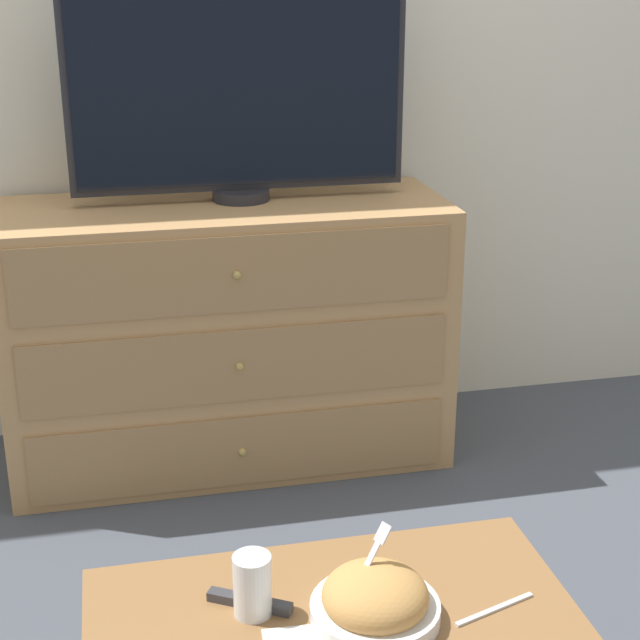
# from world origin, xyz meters

# --- Properties ---
(ground_plane) EXTENTS (12.00, 12.00, 0.00)m
(ground_plane) POSITION_xyz_m (0.00, 0.00, 0.00)
(ground_plane) COLOR #474C56
(wall_back) EXTENTS (12.00, 0.05, 2.60)m
(wall_back) POSITION_xyz_m (0.00, 0.03, 1.30)
(wall_back) COLOR silver
(wall_back) RESTS_ON ground_plane
(dresser) EXTENTS (1.33, 0.53, 0.82)m
(dresser) POSITION_xyz_m (0.01, -0.29, 0.41)
(dresser) COLOR tan
(dresser) RESTS_ON ground_plane
(tv) EXTENTS (0.99, 0.17, 0.70)m
(tv) POSITION_xyz_m (0.07, -0.24, 1.18)
(tv) COLOR #232328
(tv) RESTS_ON dresser
(takeout_bowl) EXTENTS (0.23, 0.23, 0.16)m
(takeout_bowl) POSITION_xyz_m (0.09, -1.73, 0.45)
(takeout_bowl) COLOR silver
(takeout_bowl) RESTS_ON coffee_table
(drink_cup) EXTENTS (0.07, 0.07, 0.12)m
(drink_cup) POSITION_xyz_m (-0.12, -1.67, 0.46)
(drink_cup) COLOR beige
(drink_cup) RESTS_ON coffee_table
(knife) EXTENTS (0.17, 0.06, 0.01)m
(knife) POSITION_xyz_m (0.30, -1.75, 0.42)
(knife) COLOR silver
(knife) RESTS_ON coffee_table
(remote_control) EXTENTS (0.15, 0.10, 0.02)m
(remote_control) POSITION_xyz_m (-0.12, -1.65, 0.42)
(remote_control) COLOR #38383D
(remote_control) RESTS_ON coffee_table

